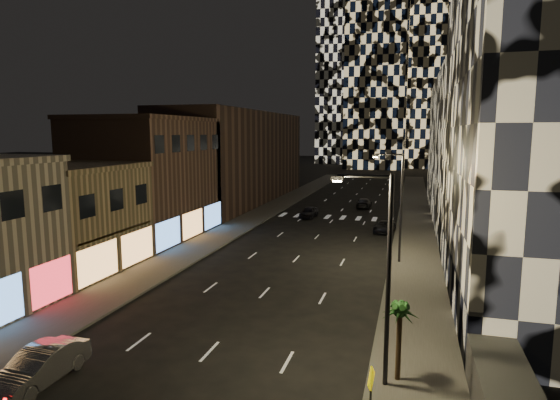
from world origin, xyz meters
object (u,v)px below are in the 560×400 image
Objects in this scene: streetlight_near at (383,266)px; car_silver_parked at (39,367)px; streetlight_far at (398,200)px; car_dark_oncoming at (364,203)px; car_dark_midlane at (309,212)px; car_dark_rightlane at (385,227)px; ped_sign at (371,390)px; palm_tree at (400,316)px.

streetlight_near is 1.89× the size of car_silver_parked.
streetlight_far is 29.92m from car_dark_oncoming.
car_dark_midlane is at bearing 106.62° from streetlight_near.
car_silver_parked reaches higher than car_dark_oncoming.
car_dark_rightlane is 1.53× the size of ped_sign.
streetlight_far is 1.89× the size of car_silver_parked.
car_dark_oncoming is at bearing 109.32° from car_dark_rightlane.
ped_sign is 0.80× the size of palm_tree.
car_dark_midlane is at bearing 153.26° from car_dark_rightlane.
streetlight_far is at bearing 97.82° from ped_sign.
ped_sign is (-0.06, -3.99, -3.29)m from streetlight_near.
streetlight_far is at bearing 100.46° from car_dark_oncoming.
streetlight_near is 2.15× the size of car_dark_midlane.
palm_tree is (0.74, 0.57, -2.31)m from streetlight_near.
car_dark_rightlane is (-1.68, 32.36, -4.76)m from streetlight_near.
ped_sign reaches higher than car_dark_rightlane.
streetlight_far is 1.91× the size of car_dark_oncoming.
ped_sign is 4.74m from palm_tree.
ped_sign is at bearing -90.13° from streetlight_far.
streetlight_near is 2.50m from palm_tree.
streetlight_near and streetlight_far have the same top height.
palm_tree is (0.80, 4.57, 0.98)m from ped_sign.
streetlight_near is 1.00× the size of streetlight_far.
streetlight_far is 28.06m from car_silver_parked.
ped_sign is (-0.06, -23.99, -3.29)m from streetlight_far.
car_silver_parked is 38.24m from car_dark_rightlane.
car_dark_oncoming is at bearing 97.42° from palm_tree.
palm_tree reaches higher than car_dark_oncoming.
streetlight_far is 2.15× the size of car_dark_midlane.
car_dark_oncoming is at bearing 80.56° from car_silver_parked.
palm_tree is at bearing -87.80° from streetlight_far.
streetlight_far reaches higher than car_silver_parked.
car_dark_midlane is 1.50× the size of ped_sign.
car_silver_parked is at bearing -163.67° from palm_tree.
streetlight_near is 15.35m from car_silver_parked.
ped_sign reaches higher than car_dark_oncoming.
streetlight_near reaches higher than car_silver_parked.
car_dark_midlane is 0.89× the size of car_dark_oncoming.
car_dark_midlane is 40.19m from palm_tree.
car_dark_midlane reaches higher than car_dark_rightlane.
streetlight_far is 13.35m from car_dark_rightlane.
car_dark_midlane is at bearing 86.32° from car_silver_parked.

